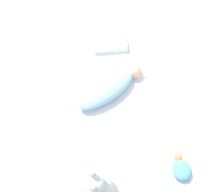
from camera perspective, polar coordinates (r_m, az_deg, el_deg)
name	(u,v)px	position (r m, az deg, el deg)	size (l,w,h in m)	color
ground_plane	(117,119)	(1.79, 1.42, -5.94)	(12.00, 12.00, 0.00)	#B2A893
bed_mattress	(118,113)	(1.69, 1.50, -4.35)	(1.52, 0.99, 0.22)	white
burp_cloth	(132,69)	(1.77, 5.24, 6.93)	(0.17, 0.21, 0.02)	white
swaddled_baby	(110,87)	(1.60, -0.64, 2.47)	(0.43, 0.55, 0.12)	#7FB7E5
pillow	(108,38)	(1.96, -0.94, 14.89)	(0.28, 0.29, 0.07)	white
bunny_plush	(95,186)	(1.29, -4.57, -22.39)	(0.20, 0.20, 0.35)	silver
turtle_plush	(182,169)	(1.46, 17.70, -17.69)	(0.16, 0.12, 0.07)	#4C99C6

